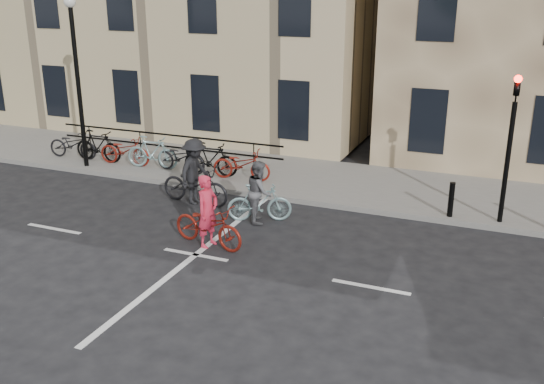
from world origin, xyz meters
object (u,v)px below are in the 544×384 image
at_px(lamp_post, 76,62).
at_px(cyclist_dark, 195,178).
at_px(cyclist_pink, 208,222).
at_px(cyclist_grey, 259,197).
at_px(traffic_light, 511,131).

relative_size(lamp_post, cyclist_dark, 2.52).
distance_m(cyclist_pink, cyclist_grey, 1.93).
xyz_separation_m(cyclist_grey, cyclist_dark, (-2.16, 0.55, 0.08)).
height_order(traffic_light, lamp_post, lamp_post).
bearing_deg(cyclist_grey, cyclist_pink, 143.00).
distance_m(cyclist_pink, cyclist_dark, 2.95).
bearing_deg(lamp_post, traffic_light, -0.27).
height_order(cyclist_grey, cyclist_dark, cyclist_dark).
distance_m(traffic_light, cyclist_pink, 7.46).
xyz_separation_m(traffic_light, cyclist_pink, (-6.17, -3.76, -1.86)).
distance_m(traffic_light, cyclist_grey, 6.27).
distance_m(traffic_light, lamp_post, 12.74).
height_order(traffic_light, cyclist_dark, traffic_light).
bearing_deg(cyclist_dark, cyclist_pink, -141.18).
xyz_separation_m(cyclist_pink, cyclist_grey, (0.47, 1.87, 0.05)).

